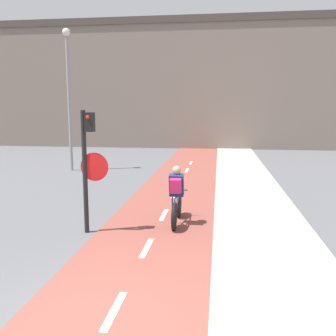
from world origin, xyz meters
TOP-DOWN VIEW (x-y plane):
  - ground_plane at (0.00, 0.00)m, footprint 120.00×120.00m
  - bike_lane at (0.00, 0.01)m, footprint 2.76×60.00m
  - building_row_background at (0.00, 25.23)m, footprint 60.00×5.20m
  - traffic_light_pole at (-1.54, 3.86)m, footprint 0.67×0.25m
  - street_lamp_far at (-5.46, 12.41)m, footprint 0.36×0.36m
  - cyclist_near at (0.43, 4.79)m, footprint 0.46×1.80m

SIDE VIEW (x-z plane):
  - ground_plane at x=0.00m, z-range 0.00..0.00m
  - bike_lane at x=0.00m, z-range 0.00..0.02m
  - cyclist_near at x=0.43m, z-range -0.04..1.47m
  - traffic_light_pole at x=-1.54m, z-range 0.36..3.26m
  - street_lamp_far at x=-5.46m, z-range 0.75..7.25m
  - building_row_background at x=0.00m, z-range 0.01..9.32m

